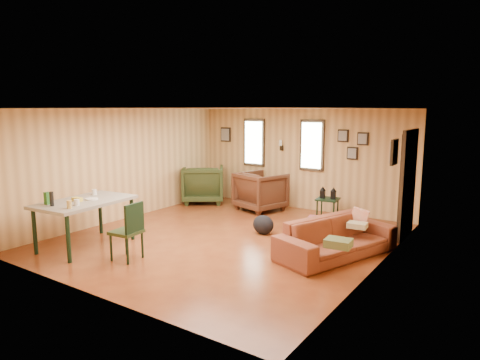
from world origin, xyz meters
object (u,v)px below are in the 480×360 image
object	(u,v)px
recliner_brown	(261,189)
side_table	(328,197)
sofa	(337,232)
end_table	(249,191)
dining_table	(84,205)
recliner_green	(203,182)

from	to	relation	value
recliner_brown	side_table	distance (m)	1.67
sofa	end_table	size ratio (longest dim) A/B	3.23
sofa	end_table	bearing A→B (deg)	74.69
recliner_brown	sofa	bearing A→B (deg)	159.38
sofa	dining_table	bearing A→B (deg)	138.03
recliner_green	end_table	bearing A→B (deg)	158.83
recliner_brown	dining_table	world-z (taller)	dining_table
recliner_green	dining_table	distance (m)	4.04
side_table	sofa	bearing A→B (deg)	-63.87
end_table	side_table	world-z (taller)	side_table
end_table	side_table	bearing A→B (deg)	-4.48
end_table	side_table	distance (m)	2.17
side_table	recliner_green	bearing A→B (deg)	-177.42
dining_table	end_table	bearing A→B (deg)	77.18
side_table	dining_table	distance (m)	4.99
sofa	recliner_brown	xyz separation A→B (m)	(-2.72, 2.07, 0.09)
recliner_brown	recliner_green	world-z (taller)	recliner_green
sofa	recliner_green	xyz separation A→B (m)	(-4.41, 1.99, 0.11)
recliner_green	recliner_brown	bearing A→B (deg)	146.77
sofa	dining_table	size ratio (longest dim) A/B	1.25
end_table	sofa	bearing A→B (deg)	-35.74
recliner_green	end_table	size ratio (longest dim) A/B	1.60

